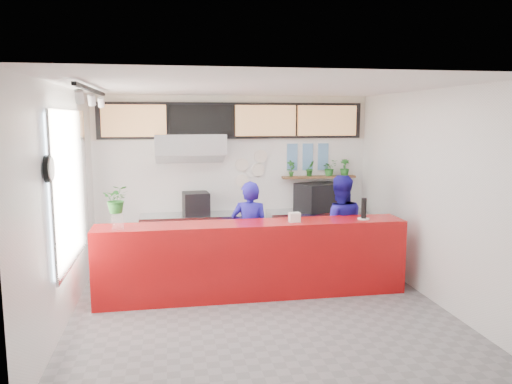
# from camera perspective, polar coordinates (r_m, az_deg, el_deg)

# --- Properties ---
(floor) EXTENTS (5.00, 5.00, 0.00)m
(floor) POSITION_cam_1_polar(r_m,az_deg,el_deg) (7.15, 0.19, -12.82)
(floor) COLOR slate
(floor) RESTS_ON ground
(ceiling) EXTENTS (5.00, 5.00, 0.00)m
(ceiling) POSITION_cam_1_polar(r_m,az_deg,el_deg) (6.68, 0.20, 11.93)
(ceiling) COLOR silver
(wall_back) EXTENTS (5.00, 0.00, 5.00)m
(wall_back) POSITION_cam_1_polar(r_m,az_deg,el_deg) (9.20, -2.56, 1.60)
(wall_back) COLOR white
(wall_back) RESTS_ON ground
(wall_left) EXTENTS (0.00, 5.00, 5.00)m
(wall_left) POSITION_cam_1_polar(r_m,az_deg,el_deg) (6.78, -21.09, -1.41)
(wall_left) COLOR white
(wall_left) RESTS_ON ground
(wall_right) EXTENTS (0.00, 5.00, 5.00)m
(wall_right) POSITION_cam_1_polar(r_m,az_deg,el_deg) (7.60, 19.08, -0.30)
(wall_right) COLOR white
(wall_right) RESTS_ON ground
(service_counter) EXTENTS (4.50, 0.60, 1.10)m
(service_counter) POSITION_cam_1_polar(r_m,az_deg,el_deg) (7.35, -0.37, -7.71)
(service_counter) COLOR #A70B0D
(service_counter) RESTS_ON ground
(cream_band) EXTENTS (5.00, 0.02, 0.80)m
(cream_band) POSITION_cam_1_polar(r_m,az_deg,el_deg) (9.13, -2.60, 8.46)
(cream_band) COLOR beige
(cream_band) RESTS_ON wall_back
(prep_bench) EXTENTS (1.80, 0.60, 0.90)m
(prep_bench) POSITION_cam_1_polar(r_m,az_deg,el_deg) (9.03, -7.33, -5.38)
(prep_bench) COLOR #B2B5BA
(prep_bench) RESTS_ON ground
(panini_oven) EXTENTS (0.48, 0.48, 0.40)m
(panini_oven) POSITION_cam_1_polar(r_m,az_deg,el_deg) (8.90, -6.87, -1.30)
(panini_oven) COLOR black
(panini_oven) RESTS_ON prep_bench
(extraction_hood) EXTENTS (1.20, 0.70, 0.35)m
(extraction_hood) POSITION_cam_1_polar(r_m,az_deg,el_deg) (8.73, -7.52, 5.45)
(extraction_hood) COLOR #B2B5BA
(extraction_hood) RESTS_ON ceiling
(hood_lip) EXTENTS (1.20, 0.69, 0.31)m
(hood_lip) POSITION_cam_1_polar(r_m,az_deg,el_deg) (8.74, -7.50, 4.14)
(hood_lip) COLOR #B2B5BA
(hood_lip) RESTS_ON ceiling
(right_bench) EXTENTS (1.80, 0.60, 0.90)m
(right_bench) POSITION_cam_1_polar(r_m,az_deg,el_deg) (9.41, 6.85, -4.80)
(right_bench) COLOR #B2B5BA
(right_bench) RESTS_ON ground
(espresso_machine) EXTENTS (0.94, 0.81, 0.51)m
(espresso_machine) POSITION_cam_1_polar(r_m,az_deg,el_deg) (9.29, 7.26, -0.56)
(espresso_machine) COLOR black
(espresso_machine) RESTS_ON right_bench
(espresso_tray) EXTENTS (0.64, 0.52, 0.05)m
(espresso_tray) POSITION_cam_1_polar(r_m,az_deg,el_deg) (9.26, 7.29, 0.80)
(espresso_tray) COLOR #B9BBC1
(espresso_tray) RESTS_ON espresso_machine
(herb_shelf) EXTENTS (1.40, 0.18, 0.04)m
(herb_shelf) POSITION_cam_1_polar(r_m,az_deg,el_deg) (9.44, 7.20, 1.71)
(herb_shelf) COLOR brown
(herb_shelf) RESTS_ON wall_back
(menu_board_far_left) EXTENTS (1.10, 0.10, 0.55)m
(menu_board_far_left) POSITION_cam_1_polar(r_m,az_deg,el_deg) (8.96, -13.78, 7.91)
(menu_board_far_left) COLOR tan
(menu_board_far_left) RESTS_ON wall_back
(menu_board_mid_left) EXTENTS (1.10, 0.10, 0.55)m
(menu_board_mid_left) POSITION_cam_1_polar(r_m,az_deg,el_deg) (8.96, -6.28, 8.10)
(menu_board_mid_left) COLOR black
(menu_board_mid_left) RESTS_ON wall_back
(menu_board_mid_right) EXTENTS (1.10, 0.10, 0.55)m
(menu_board_mid_right) POSITION_cam_1_polar(r_m,az_deg,el_deg) (9.11, 1.09, 8.15)
(menu_board_mid_right) COLOR tan
(menu_board_mid_right) RESTS_ON wall_back
(menu_board_far_right) EXTENTS (1.10, 0.10, 0.55)m
(menu_board_far_right) POSITION_cam_1_polar(r_m,az_deg,el_deg) (9.40, 8.11, 8.08)
(menu_board_far_right) COLOR tan
(menu_board_far_right) RESTS_ON wall_back
(soffit) EXTENTS (4.80, 0.04, 0.65)m
(soffit) POSITION_cam_1_polar(r_m,az_deg,el_deg) (9.10, -2.57, 8.15)
(soffit) COLOR black
(soffit) RESTS_ON wall_back
(window_pane) EXTENTS (0.04, 2.20, 1.90)m
(window_pane) POSITION_cam_1_polar(r_m,az_deg,el_deg) (7.04, -20.47, 0.61)
(window_pane) COLOR silver
(window_pane) RESTS_ON wall_left
(window_frame) EXTENTS (0.03, 2.30, 2.00)m
(window_frame) POSITION_cam_1_polar(r_m,az_deg,el_deg) (7.03, -20.31, 0.62)
(window_frame) COLOR #B2B5BA
(window_frame) RESTS_ON wall_left
(wall_clock_rim) EXTENTS (0.05, 0.30, 0.30)m
(wall_clock_rim) POSITION_cam_1_polar(r_m,az_deg,el_deg) (5.83, -22.66, 2.45)
(wall_clock_rim) COLOR black
(wall_clock_rim) RESTS_ON wall_left
(wall_clock_face) EXTENTS (0.02, 0.26, 0.26)m
(wall_clock_face) POSITION_cam_1_polar(r_m,az_deg,el_deg) (5.82, -22.37, 2.46)
(wall_clock_face) COLOR white
(wall_clock_face) RESTS_ON wall_left
(track_rail) EXTENTS (0.05, 2.40, 0.04)m
(track_rail) POSITION_cam_1_polar(r_m,az_deg,el_deg) (6.63, -18.30, 11.02)
(track_rail) COLOR black
(track_rail) RESTS_ON ceiling
(dec_plate_a) EXTENTS (0.24, 0.03, 0.24)m
(dec_plate_a) POSITION_cam_1_polar(r_m,az_deg,el_deg) (9.17, -1.61, 3.15)
(dec_plate_a) COLOR silver
(dec_plate_a) RESTS_ON wall_back
(dec_plate_b) EXTENTS (0.24, 0.03, 0.24)m
(dec_plate_b) POSITION_cam_1_polar(r_m,az_deg,el_deg) (9.22, 0.23, 2.56)
(dec_plate_b) COLOR silver
(dec_plate_b) RESTS_ON wall_back
(dec_plate_c) EXTENTS (0.24, 0.03, 0.24)m
(dec_plate_c) POSITION_cam_1_polar(r_m,az_deg,el_deg) (9.20, -1.61, 1.29)
(dec_plate_c) COLOR silver
(dec_plate_c) RESTS_ON wall_back
(dec_plate_d) EXTENTS (0.24, 0.03, 0.24)m
(dec_plate_d) POSITION_cam_1_polar(r_m,az_deg,el_deg) (9.21, 0.54, 4.11)
(dec_plate_d) COLOR silver
(dec_plate_d) RESTS_ON wall_back
(photo_frame_a) EXTENTS (0.20, 0.02, 0.25)m
(photo_frame_a) POSITION_cam_1_polar(r_m,az_deg,el_deg) (9.34, 4.16, 4.76)
(photo_frame_a) COLOR #598CBF
(photo_frame_a) RESTS_ON wall_back
(photo_frame_b) EXTENTS (0.20, 0.02, 0.25)m
(photo_frame_b) POSITION_cam_1_polar(r_m,az_deg,el_deg) (9.42, 5.94, 4.77)
(photo_frame_b) COLOR #598CBF
(photo_frame_b) RESTS_ON wall_back
(photo_frame_c) EXTENTS (0.20, 0.02, 0.25)m
(photo_frame_c) POSITION_cam_1_polar(r_m,az_deg,el_deg) (9.51, 7.69, 4.77)
(photo_frame_c) COLOR #598CBF
(photo_frame_c) RESTS_ON wall_back
(photo_frame_d) EXTENTS (0.20, 0.02, 0.25)m
(photo_frame_d) POSITION_cam_1_polar(r_m,az_deg,el_deg) (9.36, 4.15, 3.24)
(photo_frame_d) COLOR #598CBF
(photo_frame_d) RESTS_ON wall_back
(photo_frame_e) EXTENTS (0.20, 0.02, 0.25)m
(photo_frame_e) POSITION_cam_1_polar(r_m,az_deg,el_deg) (9.44, 5.92, 3.26)
(photo_frame_e) COLOR #598CBF
(photo_frame_e) RESTS_ON wall_back
(photo_frame_f) EXTENTS (0.20, 0.02, 0.25)m
(photo_frame_f) POSITION_cam_1_polar(r_m,az_deg,el_deg) (9.53, 7.66, 3.27)
(photo_frame_f) COLOR #598CBF
(photo_frame_f) RESTS_ON wall_back
(staff_center) EXTENTS (0.69, 0.55, 1.63)m
(staff_center) POSITION_cam_1_polar(r_m,az_deg,el_deg) (7.81, -0.68, -4.71)
(staff_center) COLOR #1C1591
(staff_center) RESTS_ON ground
(staff_right) EXTENTS (0.92, 0.77, 1.70)m
(staff_right) POSITION_cam_1_polar(r_m,az_deg,el_deg) (8.15, 9.48, -4.04)
(staff_right) COLOR #1C1591
(staff_right) RESTS_ON ground
(herb_a) EXTENTS (0.18, 0.15, 0.30)m
(herb_a) POSITION_cam_1_polar(r_m,az_deg,el_deg) (9.28, 4.03, 2.71)
(herb_a) COLOR #256A25
(herb_a) RESTS_ON herb_shelf
(herb_b) EXTENTS (0.20, 0.18, 0.29)m
(herb_b) POSITION_cam_1_polar(r_m,az_deg,el_deg) (9.38, 6.21, 2.70)
(herb_b) COLOR #256A25
(herb_b) RESTS_ON herb_shelf
(herb_c) EXTENTS (0.34, 0.31, 0.30)m
(herb_c) POSITION_cam_1_polar(r_m,az_deg,el_deg) (9.49, 8.40, 2.76)
(herb_c) COLOR #256A25
(herb_c) RESTS_ON herb_shelf
(herb_d) EXTENTS (0.20, 0.19, 0.31)m
(herb_d) POSITION_cam_1_polar(r_m,az_deg,el_deg) (9.59, 10.10, 2.79)
(herb_d) COLOR #256A25
(herb_d) RESTS_ON herb_shelf
(glass_vase) EXTENTS (0.20, 0.20, 0.20)m
(glass_vase) POSITION_cam_1_polar(r_m,az_deg,el_deg) (7.04, -15.53, -3.29)
(glass_vase) COLOR white
(glass_vase) RESTS_ON service_counter
(basil_vase) EXTENTS (0.35, 0.31, 0.38)m
(basil_vase) POSITION_cam_1_polar(r_m,az_deg,el_deg) (6.98, -15.63, -0.78)
(basil_vase) COLOR #256A25
(basil_vase) RESTS_ON glass_vase
(napkin_holder) EXTENTS (0.17, 0.12, 0.14)m
(napkin_holder) POSITION_cam_1_polar(r_m,az_deg,el_deg) (7.26, 4.42, -2.90)
(napkin_holder) COLOR white
(napkin_holder) RESTS_ON service_counter
(white_plate) EXTENTS (0.23, 0.23, 0.01)m
(white_plate) POSITION_cam_1_polar(r_m,az_deg,el_deg) (7.62, 12.18, -3.00)
(white_plate) COLOR white
(white_plate) RESTS_ON service_counter
(pepper_mill) EXTENTS (0.10, 0.10, 0.31)m
(pepper_mill) POSITION_cam_1_polar(r_m,az_deg,el_deg) (7.59, 12.22, -1.81)
(pepper_mill) COLOR black
(pepper_mill) RESTS_ON white_plate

